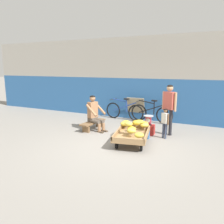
% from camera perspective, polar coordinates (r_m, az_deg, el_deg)
% --- Properties ---
extents(ground_plane, '(80.00, 80.00, 0.00)m').
position_cam_1_polar(ground_plane, '(5.87, 1.09, -8.90)').
color(ground_plane, gray).
extents(back_wall, '(16.00, 0.30, 3.19)m').
position_cam_1_polar(back_wall, '(8.70, 10.49, 8.32)').
color(back_wall, '#2D609E').
rests_on(back_wall, ground).
extents(banana_cart, '(1.10, 1.58, 0.36)m').
position_cam_1_polar(banana_cart, '(6.08, 5.22, -5.84)').
color(banana_cart, '#99754C').
rests_on(banana_cart, ground).
extents(banana_pile, '(1.06, 1.38, 0.26)m').
position_cam_1_polar(banana_pile, '(6.17, 5.86, -3.44)').
color(banana_pile, yellow).
rests_on(banana_pile, banana_cart).
extents(low_bench, '(0.39, 1.12, 0.27)m').
position_cam_1_polar(low_bench, '(7.42, -4.93, -2.97)').
color(low_bench, brown).
rests_on(low_bench, ground).
extents(vendor_seated, '(0.73, 0.60, 1.14)m').
position_cam_1_polar(vendor_seated, '(7.27, -4.51, -0.28)').
color(vendor_seated, '#9E704C').
rests_on(vendor_seated, ground).
extents(plastic_crate, '(0.36, 0.28, 0.30)m').
position_cam_1_polar(plastic_crate, '(6.95, 9.27, -4.49)').
color(plastic_crate, red).
rests_on(plastic_crate, ground).
extents(weighing_scale, '(0.30, 0.30, 0.29)m').
position_cam_1_polar(weighing_scale, '(6.87, 9.35, -2.06)').
color(weighing_scale, '#28282D').
rests_on(weighing_scale, plastic_crate).
extents(bicycle_near_left, '(1.65, 0.48, 0.86)m').
position_cam_1_polar(bicycle_near_left, '(8.74, 3.12, 0.30)').
color(bicycle_near_left, black).
rests_on(bicycle_near_left, ground).
extents(bicycle_far_left, '(1.65, 0.48, 0.86)m').
position_cam_1_polar(bicycle_far_left, '(8.43, 10.05, -0.27)').
color(bicycle_far_left, black).
rests_on(bicycle_far_left, ground).
extents(sign_board, '(0.70, 0.26, 0.88)m').
position_cam_1_polar(sign_board, '(8.84, 6.18, 0.91)').
color(sign_board, '#C6B289').
rests_on(sign_board, ground).
extents(customer_adult, '(0.46, 0.31, 1.53)m').
position_cam_1_polar(customer_adult, '(6.87, 14.48, 1.96)').
color(customer_adult, '#232328').
rests_on(customer_adult, ground).
extents(customer_child, '(0.25, 0.19, 0.88)m').
position_cam_1_polar(customer_child, '(6.57, 13.44, -2.08)').
color(customer_child, '#38425B').
rests_on(customer_child, ground).
extents(shopping_bag, '(0.18, 0.12, 0.24)m').
position_cam_1_polar(shopping_bag, '(6.56, 8.76, -5.72)').
color(shopping_bag, '#3370B7').
rests_on(shopping_bag, ground).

